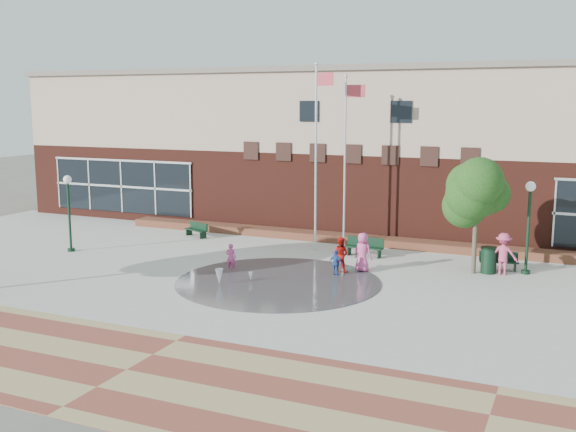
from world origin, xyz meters
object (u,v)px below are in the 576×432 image
at_px(flagpole_left, 317,148).
at_px(flagpole_right, 346,153).
at_px(trash_can, 489,260).
at_px(bench_left, 196,232).
at_px(child_splash, 231,257).

relative_size(flagpole_left, flagpole_right, 1.06).
bearing_deg(flagpole_right, trash_can, -16.50).
relative_size(bench_left, trash_can, 1.41).
relative_size(flagpole_left, child_splash, 7.42).
distance_m(bench_left, trash_can, 15.74).
distance_m(flagpole_right, child_splash, 8.08).
bearing_deg(flagpole_left, child_splash, -94.36).
bearing_deg(flagpole_left, bench_left, -169.05).
bearing_deg(child_splash, flagpole_right, -129.44).
xyz_separation_m(flagpole_right, trash_can, (7.23, -2.07, -4.21)).
bearing_deg(child_splash, trash_can, -171.20).
xyz_separation_m(bench_left, child_splash, (5.34, -5.85, 0.36)).
bearing_deg(trash_can, flagpole_right, 164.01).
bearing_deg(flagpole_right, child_splash, -116.95).
height_order(flagpole_left, bench_left, flagpole_left).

